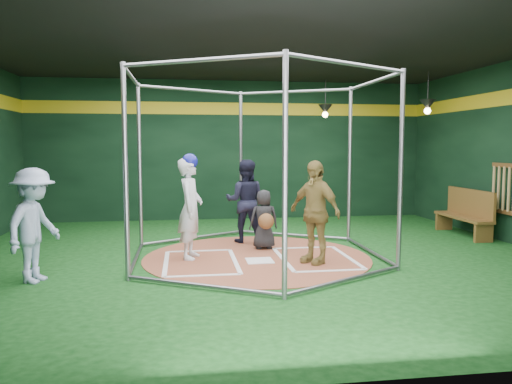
{
  "coord_description": "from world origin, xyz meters",
  "views": [
    {
      "loc": [
        -1.21,
        -8.16,
        1.88
      ],
      "look_at": [
        0.0,
        0.1,
        1.1
      ],
      "focal_mm": 35.0,
      "sensor_mm": 36.0,
      "label": 1
    }
  ],
  "objects": [
    {
      "name": "room_shell",
      "position": [
        0.0,
        0.01,
        1.75
      ],
      "size": [
        10.1,
        9.1,
        3.53
      ],
      "color": "#0C360F",
      "rests_on": "ground"
    },
    {
      "name": "clay_disc",
      "position": [
        0.0,
        0.0,
        0.01
      ],
      "size": [
        3.8,
        3.8,
        0.01
      ],
      "primitive_type": "cylinder",
      "color": "#965036",
      "rests_on": "ground"
    },
    {
      "name": "home_plate",
      "position": [
        0.0,
        -0.3,
        0.02
      ],
      "size": [
        0.43,
        0.43,
        0.01
      ],
      "primitive_type": "cube",
      "color": "white",
      "rests_on": "clay_disc"
    },
    {
      "name": "batter_box_left",
      "position": [
        -0.95,
        -0.25,
        0.02
      ],
      "size": [
        1.17,
        1.77,
        0.01
      ],
      "color": "white",
      "rests_on": "clay_disc"
    },
    {
      "name": "batter_box_right",
      "position": [
        0.95,
        -0.25,
        0.02
      ],
      "size": [
        1.17,
        1.77,
        0.01
      ],
      "color": "white",
      "rests_on": "clay_disc"
    },
    {
      "name": "batting_cage",
      "position": [
        -0.0,
        -0.0,
        1.5
      ],
      "size": [
        4.05,
        4.67,
        3.0
      ],
      "color": "gray",
      "rests_on": "ground"
    },
    {
      "name": "bat_rack",
      "position": [
        4.93,
        0.4,
        1.05
      ],
      "size": [
        0.07,
        1.25,
        0.98
      ],
      "color": "brown",
      "rests_on": "room_shell"
    },
    {
      "name": "pendant_lamp_near",
      "position": [
        2.2,
        3.6,
        2.74
      ],
      "size": [
        0.34,
        0.34,
        0.9
      ],
      "color": "black",
      "rests_on": "room_shell"
    },
    {
      "name": "pendant_lamp_far",
      "position": [
        4.0,
        2.0,
        2.74
      ],
      "size": [
        0.34,
        0.34,
        0.9
      ],
      "color": "black",
      "rests_on": "room_shell"
    },
    {
      "name": "batter_figure",
      "position": [
        -1.1,
        0.08,
        0.88
      ],
      "size": [
        0.52,
        0.68,
        1.74
      ],
      "color": "silver",
      "rests_on": "clay_disc"
    },
    {
      "name": "visitor_leopard",
      "position": [
        0.85,
        -0.53,
        0.83
      ],
      "size": [
        0.89,
        1.01,
        1.64
      ],
      "primitive_type": "imported",
      "rotation": [
        0.0,
        0.0,
        -0.94
      ],
      "color": "tan",
      "rests_on": "clay_disc"
    },
    {
      "name": "catcher_figure",
      "position": [
        0.23,
        0.64,
        0.55
      ],
      "size": [
        0.54,
        0.57,
        1.08
      ],
      "color": "black",
      "rests_on": "clay_disc"
    },
    {
      "name": "umpire",
      "position": [
        -0.03,
        1.33,
        0.81
      ],
      "size": [
        0.89,
        0.76,
        1.6
      ],
      "primitive_type": "imported",
      "rotation": [
        0.0,
        0.0,
        2.91
      ],
      "color": "black",
      "rests_on": "clay_disc"
    },
    {
      "name": "bystander_blue",
      "position": [
        -3.25,
        -1.02,
        0.79
      ],
      "size": [
        0.89,
        1.16,
        1.58
      ],
      "primitive_type": "imported",
      "rotation": [
        0.0,
        0.0,
        1.23
      ],
      "color": "#A4B6DA",
      "rests_on": "ground"
    },
    {
      "name": "dugout_bench",
      "position": [
        4.63,
        1.4,
        0.5
      ],
      "size": [
        0.39,
        1.67,
        0.97
      ],
      "color": "brown",
      "rests_on": "ground"
    }
  ]
}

